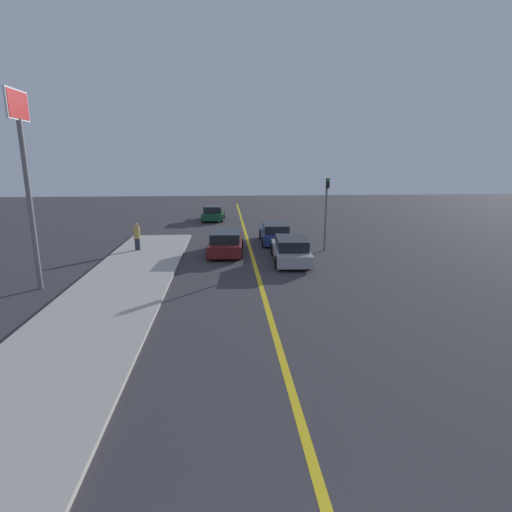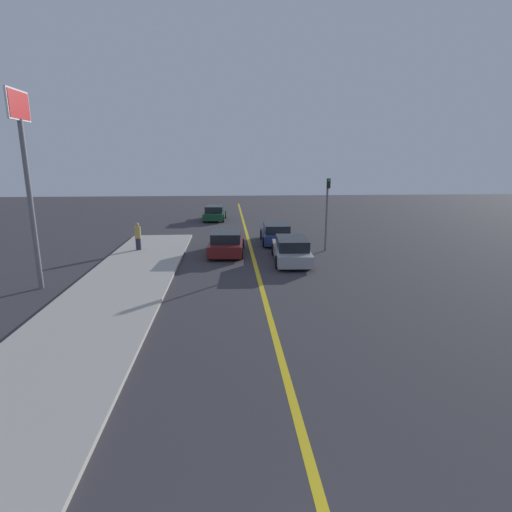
% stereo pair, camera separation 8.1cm
% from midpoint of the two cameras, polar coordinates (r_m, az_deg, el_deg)
% --- Properties ---
extents(road_center_line, '(0.20, 60.00, 0.01)m').
position_cam_midpoint_polar(road_center_line, '(20.47, -0.02, -1.14)').
color(road_center_line, gold).
rests_on(road_center_line, ground_plane).
extents(sidewalk_left, '(3.96, 26.03, 0.13)m').
position_cam_midpoint_polar(sidewalk_left, '(16.24, -19.85, -5.63)').
color(sidewalk_left, '#ADA89E').
rests_on(sidewalk_left, ground_plane).
extents(car_near_right_lane, '(2.03, 4.73, 1.29)m').
position_cam_midpoint_polar(car_near_right_lane, '(20.96, 5.17, 0.88)').
color(car_near_right_lane, '#9E9EA3').
rests_on(car_near_right_lane, ground_plane).
extents(car_ahead_center, '(2.12, 4.11, 1.30)m').
position_cam_midpoint_polar(car_ahead_center, '(22.62, -4.14, 1.85)').
color(car_ahead_center, maroon).
rests_on(car_ahead_center, ground_plane).
extents(car_far_distant, '(1.96, 4.23, 1.25)m').
position_cam_midpoint_polar(car_far_distant, '(25.76, 2.96, 3.23)').
color(car_far_distant, navy).
rests_on(car_far_distant, ground_plane).
extents(car_parked_left_lot, '(2.04, 4.14, 1.30)m').
position_cam_midpoint_polar(car_parked_left_lot, '(35.95, -5.86, 6.11)').
color(car_parked_left_lot, '#144728').
rests_on(car_parked_left_lot, ground_plane).
extents(pedestrian_mid_group, '(0.35, 0.35, 1.59)m').
position_cam_midpoint_polar(pedestrian_mid_group, '(24.00, -16.43, 2.72)').
color(pedestrian_mid_group, '#282D3D').
rests_on(pedestrian_mid_group, sidewalk_left).
extents(traffic_light, '(0.18, 0.40, 4.20)m').
position_cam_midpoint_polar(traffic_light, '(23.43, 10.21, 6.88)').
color(traffic_light, slate).
rests_on(traffic_light, ground_plane).
extents(roadside_sign, '(0.20, 1.64, 7.74)m').
position_cam_midpoint_polar(roadside_sign, '(18.12, -30.11, 12.72)').
color(roadside_sign, slate).
rests_on(roadside_sign, ground_plane).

